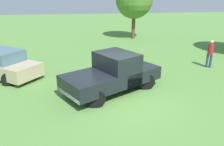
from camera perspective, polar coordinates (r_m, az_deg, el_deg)
The scene contains 5 objects.
ground_plane at distance 9.93m, azimuth 3.20°, elevation -6.52°, with size 80.00×80.00×0.00m, color #54843D.
pickup_truck at distance 10.38m, azimuth 0.51°, elevation 0.25°, with size 4.89×3.92×1.79m.
sedan_near at distance 13.71m, azimuth -26.01°, elevation 2.08°, with size 4.77×4.26×1.49m.
person_bystander at distance 14.92m, azimuth 23.39°, elevation 4.82°, with size 0.40×0.40×1.69m.
tree_back_left at distance 22.50m, azimuth 5.58°, elevation 17.79°, with size 3.50×3.50×5.41m.
Camera 1 is at (-1.88, -8.70, 4.39)m, focal length 36.50 mm.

